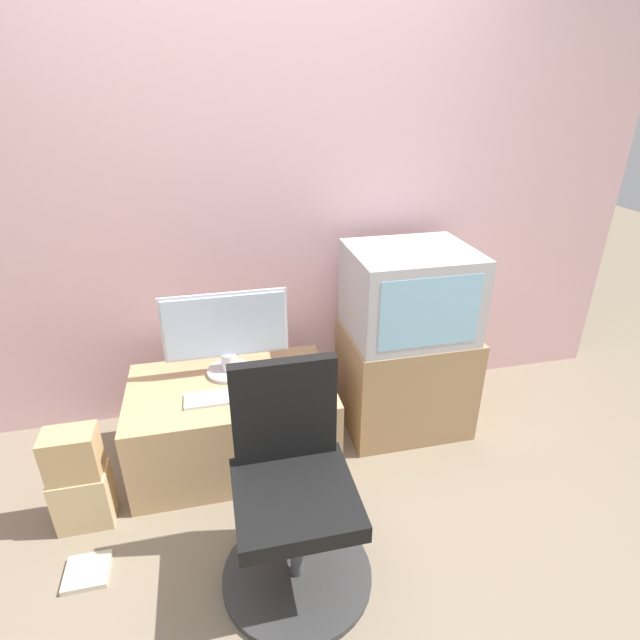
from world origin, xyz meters
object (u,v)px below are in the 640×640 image
Objects in this scene: cardboard_box_lower at (84,497)px; crt_tv at (410,292)px; mouse at (277,386)px; main_monitor at (226,333)px; keyboard at (224,397)px; office_chair at (293,502)px; book at (87,572)px.

crt_tv is at bearing 13.11° from cardboard_box_lower.
mouse is 0.98m from cardboard_box_lower.
mouse is at bearing -42.81° from main_monitor.
crt_tv is (0.98, 0.21, 0.36)m from keyboard.
crt_tv is 1.21m from office_chair.
main_monitor reaches higher than cardboard_box_lower.
office_chair is at bearing -70.80° from keyboard.
office_chair is at bearing -78.28° from main_monitor.
main_monitor is 0.69× the size of office_chair.
mouse reaches higher than book.
office_chair is 5.22× the size of book.
mouse is 0.36× the size of book.
cardboard_box_lower is 0.32m from book.
mouse is 0.65m from office_chair.
keyboard is 0.42× the size of office_chair.
main_monitor is 0.95m from crt_tv.
office_chair reaches higher than keyboard.
keyboard is (-0.04, -0.22, -0.22)m from main_monitor.
office_chair is 0.99m from cardboard_box_lower.
mouse is (0.25, 0.03, 0.01)m from keyboard.
keyboard is at bearing -168.10° from crt_tv.
cardboard_box_lower is at bearing 152.80° from office_chair.
book is at bearing -142.66° from keyboard.
crt_tv is at bearing -1.11° from main_monitor.
office_chair reaches higher than cardboard_box_lower.
crt_tv reaches higher than cardboard_box_lower.
main_monitor is 0.32m from keyboard.
main_monitor is 0.96m from cardboard_box_lower.
cardboard_box_lower is at bearing -166.89° from crt_tv.
main_monitor is 0.36m from mouse.
cardboard_box_lower is (-0.90, -0.20, -0.32)m from mouse.
crt_tv is 0.69× the size of office_chair.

